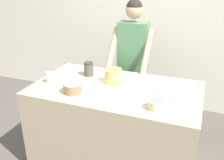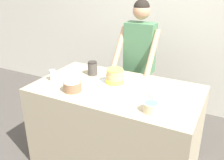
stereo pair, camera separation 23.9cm
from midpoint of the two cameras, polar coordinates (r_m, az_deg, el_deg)
The scene contains 9 objects.
wall_back at distance 3.77m, azimuth 7.42°, elevation 13.21°, with size 10.00×0.05×2.60m.
counter at distance 2.68m, azimuth -1.80°, elevation -10.50°, with size 1.64×0.93×0.90m.
person_baker at distance 3.08m, azimuth 2.52°, elevation 6.03°, with size 0.48×0.46×1.67m.
cake at distance 2.52m, azimuth -2.36°, elevation 0.44°, with size 0.36×0.36×0.16m.
frosting_bowl_blue at distance 2.06m, azimuth 6.79°, elevation -5.71°, with size 0.13×0.13×0.08m.
frosting_bowl_white at distance 2.38m, azimuth -11.88°, elevation -1.83°, with size 0.17×0.17×0.15m.
drinking_glass at distance 2.65m, azimuth -16.69°, elevation 0.47°, with size 0.06×0.06×0.12m.
ceramic_plate at distance 2.36m, azimuth 8.70°, elevation -2.99°, with size 0.24×0.24×0.01m.
stoneware_jar at distance 2.74m, azimuth -7.82°, elevation 2.42°, with size 0.10×0.10×0.15m.
Camera 1 is at (0.77, -1.64, 1.92)m, focal length 40.00 mm.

